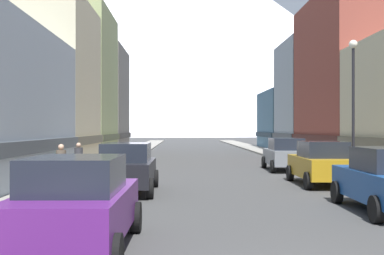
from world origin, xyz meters
name	(u,v)px	position (x,y,z in m)	size (l,w,h in m)	color
sidewalk_left	(128,155)	(-6.25, 35.00, 0.07)	(2.50, 100.00, 0.15)	gray
sidewalk_right	(279,155)	(6.25, 35.00, 0.07)	(2.50, 100.00, 0.15)	gray
storefront_left_2	(12,87)	(-12.28, 24.68, 4.83)	(9.86, 8.39, 9.99)	beige
storefront_left_3	(68,87)	(-10.90, 33.75, 5.61)	(7.11, 9.11, 11.59)	#8C9966
storefront_left_4	(83,102)	(-11.58, 43.51, 4.93)	(8.45, 9.41, 10.19)	#66605B
storefront_right_2	(367,81)	(11.37, 29.20, 5.67)	(8.04, 12.09, 11.70)	brown
storefront_right_3	(335,100)	(12.42, 39.87, 4.96)	(10.14, 8.76, 10.27)	#99A5B2
storefront_right_4	(292,121)	(10.62, 50.23, 3.12)	(6.55, 10.79, 6.49)	slate
car_left_0	(77,203)	(-3.80, 3.01, 0.90)	(2.09, 4.42, 1.78)	#591E72
car_left_1	(127,168)	(-3.80, 11.57, 0.90)	(2.06, 4.40, 1.78)	black
car_right_1	(321,163)	(3.80, 13.81, 0.90)	(2.11, 4.42, 1.78)	#B28419
car_right_2	(285,154)	(3.80, 20.83, 0.90)	(2.16, 4.45, 1.78)	slate
potted_plant_0	(69,166)	(-7.00, 16.70, 0.60)	(0.51, 0.51, 0.88)	#4C4C51
pedestrian_0	(79,162)	(-6.25, 15.15, 0.85)	(0.36, 0.36, 1.54)	#333338
pedestrian_1	(61,167)	(-6.25, 12.04, 0.87)	(0.36, 0.36, 1.58)	brown
streetlamp_right	(353,88)	(5.35, 14.53, 3.99)	(0.36, 0.36, 5.86)	black
mountain_backdrop	(158,26)	(-14.15, 260.00, 56.75)	(284.63, 284.63, 113.51)	silver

